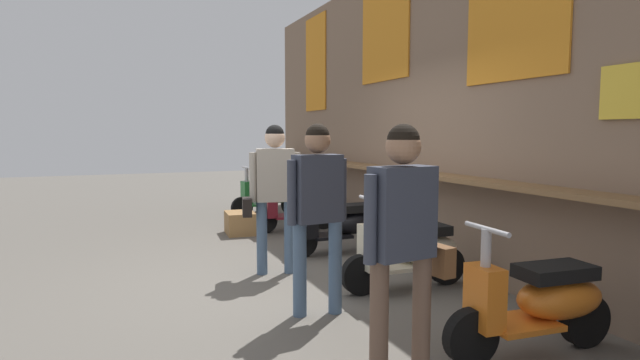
# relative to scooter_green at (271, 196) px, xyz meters

# --- Properties ---
(ground_plane) EXTENTS (31.29, 31.29, 0.00)m
(ground_plane) POSITION_rel_scooter_green_xyz_m (4.05, -1.08, -0.39)
(ground_plane) COLOR #605B54
(market_stall_facade) EXTENTS (11.17, 0.61, 3.89)m
(market_stall_facade) POSITION_rel_scooter_green_xyz_m (4.06, 0.94, 1.56)
(market_stall_facade) COLOR #7F6651
(market_stall_facade) RESTS_ON ground_plane
(scooter_green) EXTENTS (0.47, 1.40, 0.97)m
(scooter_green) POSITION_rel_scooter_green_xyz_m (0.00, 0.00, 0.00)
(scooter_green) COLOR #237533
(scooter_green) RESTS_ON ground_plane
(scooter_maroon) EXTENTS (0.46, 1.40, 0.97)m
(scooter_maroon) POSITION_rel_scooter_green_xyz_m (1.54, 0.00, 0.00)
(scooter_maroon) COLOR maroon
(scooter_maroon) RESTS_ON ground_plane
(scooter_black) EXTENTS (0.46, 1.40, 0.97)m
(scooter_black) POSITION_rel_scooter_green_xyz_m (3.23, 0.00, 0.00)
(scooter_black) COLOR black
(scooter_black) RESTS_ON ground_plane
(scooter_cream) EXTENTS (0.46, 1.40, 0.97)m
(scooter_cream) POSITION_rel_scooter_green_xyz_m (4.88, 0.00, 0.00)
(scooter_cream) COLOR beige
(scooter_cream) RESTS_ON ground_plane
(scooter_orange) EXTENTS (0.50, 1.40, 0.97)m
(scooter_orange) POSITION_rel_scooter_green_xyz_m (6.55, -0.00, 0.00)
(scooter_orange) COLOR orange
(scooter_orange) RESTS_ON ground_plane
(shopper_with_handbag) EXTENTS (0.32, 0.66, 1.66)m
(shopper_with_handbag) POSITION_rel_scooter_green_xyz_m (6.52, -1.14, 0.62)
(shopper_with_handbag) COLOR brown
(shopper_with_handbag) RESTS_ON ground_plane
(shopper_browsing) EXTENTS (0.24, 0.57, 1.68)m
(shopper_browsing) POSITION_rel_scooter_green_xyz_m (5.19, -1.18, 0.65)
(shopper_browsing) COLOR slate
(shopper_browsing) RESTS_ON ground_plane
(shopper_passing) EXTENTS (0.33, 0.67, 1.69)m
(shopper_passing) POSITION_rel_scooter_green_xyz_m (3.80, -1.14, 0.64)
(shopper_passing) COLOR slate
(shopper_passing) RESTS_ON ground_plane
(merchandise_crate) EXTENTS (0.58, 0.48, 0.35)m
(merchandise_crate) POSITION_rel_scooter_green_xyz_m (1.43, -0.95, -0.21)
(merchandise_crate) COLOR olive
(merchandise_crate) RESTS_ON ground_plane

